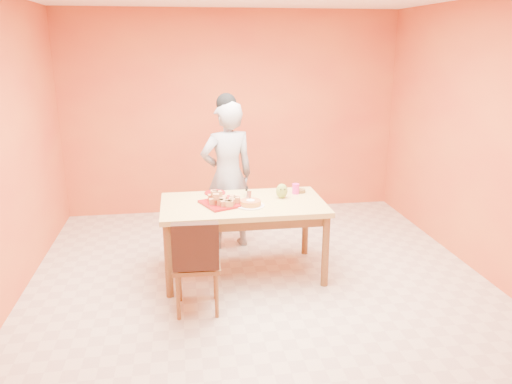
{
  "coord_description": "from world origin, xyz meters",
  "views": [
    {
      "loc": [
        -0.71,
        -4.21,
        2.26
      ],
      "look_at": [
        -0.02,
        0.3,
        0.9
      ],
      "focal_mm": 35.0,
      "sensor_mm": 36.0,
      "label": 1
    }
  ],
  "objects": [
    {
      "name": "floor",
      "position": [
        0.0,
        0.0,
        0.0
      ],
      "size": [
        5.0,
        5.0,
        0.0
      ],
      "primitive_type": "plane",
      "color": "beige",
      "rests_on": "ground"
    },
    {
      "name": "wall_back",
      "position": [
        0.0,
        2.5,
        1.35
      ],
      "size": [
        4.5,
        0.0,
        4.5
      ],
      "primitive_type": "plane",
      "rotation": [
        1.57,
        0.0,
        0.0
      ],
      "color": "orange",
      "rests_on": "floor"
    },
    {
      "name": "wall_right",
      "position": [
        2.25,
        0.0,
        1.35
      ],
      "size": [
        0.0,
        5.0,
        5.0
      ],
      "primitive_type": "plane",
      "rotation": [
        1.57,
        0.0,
        -1.57
      ],
      "color": "orange",
      "rests_on": "floor"
    },
    {
      "name": "dining_table",
      "position": [
        -0.13,
        0.42,
        0.67
      ],
      "size": [
        1.6,
        0.9,
        0.76
      ],
      "color": "tan",
      "rests_on": "floor"
    },
    {
      "name": "dining_chair",
      "position": [
        -0.62,
        -0.26,
        0.45
      ],
      "size": [
        0.42,
        0.48,
        0.88
      ],
      "rotation": [
        0.0,
        0.0,
        -0.04
      ],
      "color": "brown",
      "rests_on": "floor"
    },
    {
      "name": "pastry_pile",
      "position": [
        -0.33,
        0.39,
        0.84
      ],
      "size": [
        0.34,
        0.34,
        0.11
      ],
      "primitive_type": null,
      "color": "#BA814F",
      "rests_on": "pastry_platter"
    },
    {
      "name": "person",
      "position": [
        -0.21,
        1.16,
        0.84
      ],
      "size": [
        0.69,
        0.54,
        1.67
      ],
      "primitive_type": "imported",
      "rotation": [
        0.0,
        0.0,
        3.39
      ],
      "color": "gray",
      "rests_on": "floor"
    },
    {
      "name": "pastry_platter",
      "position": [
        -0.33,
        0.39,
        0.77
      ],
      "size": [
        0.49,
        0.49,
        0.02
      ],
      "primitive_type": "cube",
      "rotation": [
        0.0,
        0.0,
        0.4
      ],
      "color": "maroon",
      "rests_on": "dining_table"
    },
    {
      "name": "red_dinner_plate",
      "position": [
        -0.38,
        0.76,
        0.77
      ],
      "size": [
        0.23,
        0.23,
        0.01
      ],
      "primitive_type": "cylinder",
      "rotation": [
        0.0,
        0.0,
        -0.04
      ],
      "color": "maroon",
      "rests_on": "dining_table"
    },
    {
      "name": "white_cake_plate",
      "position": [
        -0.07,
        0.28,
        0.77
      ],
      "size": [
        0.34,
        0.34,
        0.01
      ],
      "primitive_type": "cylinder",
      "rotation": [
        0.0,
        0.0,
        0.33
      ],
      "color": "silver",
      "rests_on": "dining_table"
    },
    {
      "name": "sponge_cake",
      "position": [
        -0.07,
        0.28,
        0.79
      ],
      "size": [
        0.24,
        0.24,
        0.05
      ],
      "primitive_type": "cylinder",
      "rotation": [
        0.0,
        0.0,
        -0.2
      ],
      "color": "orange",
      "rests_on": "white_cake_plate"
    },
    {
      "name": "cake_server",
      "position": [
        -0.06,
        0.46,
        0.82
      ],
      "size": [
        0.09,
        0.24,
        0.01
      ],
      "primitive_type": "cube",
      "rotation": [
        0.0,
        0.0,
        -0.17
      ],
      "color": "white",
      "rests_on": "sponge_cake"
    },
    {
      "name": "egg_ornament",
      "position": [
        0.27,
        0.5,
        0.83
      ],
      "size": [
        0.14,
        0.12,
        0.15
      ],
      "primitive_type": "ellipsoid",
      "rotation": [
        0.0,
        0.0,
        -0.22
      ],
      "color": "olive",
      "rests_on": "dining_table"
    },
    {
      "name": "magenta_glass",
      "position": [
        0.45,
        0.63,
        0.81
      ],
      "size": [
        0.08,
        0.08,
        0.11
      ],
      "primitive_type": "cylinder",
      "rotation": [
        0.0,
        0.0,
        0.17
      ],
      "color": "#E0218C",
      "rests_on": "dining_table"
    },
    {
      "name": "checker_tin",
      "position": [
        0.51,
        0.67,
        0.78
      ],
      "size": [
        0.14,
        0.14,
        0.03
      ],
      "primitive_type": "cylinder",
      "rotation": [
        0.0,
        0.0,
        0.36
      ],
      "color": "#38210F",
      "rests_on": "dining_table"
    }
  ]
}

